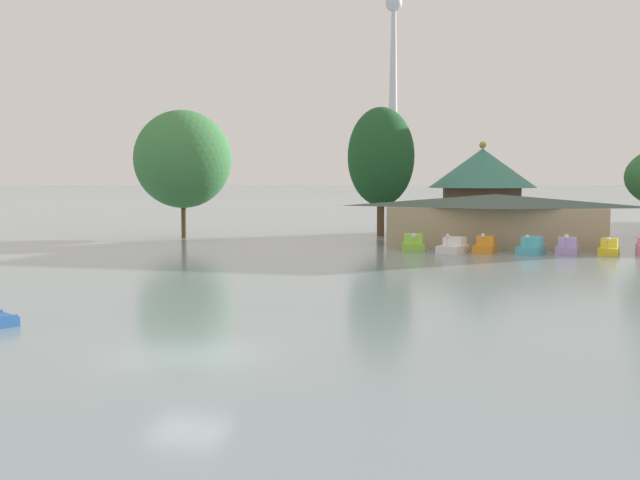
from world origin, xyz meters
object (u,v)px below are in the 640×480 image
(shoreline_tree_mid, at_px, (381,157))
(distant_broadcast_tower, at_px, (394,34))
(pedal_boat_lime, at_px, (413,244))
(shoreline_tree_tall_left, at_px, (183,159))
(pedal_boat_yellow, at_px, (609,248))
(boathouse, at_px, (495,219))
(pedal_boat_orange, at_px, (485,246))
(pedal_boat_lavender, at_px, (567,247))
(green_roof_pavilion, at_px, (482,184))
(pedal_boat_cyan, at_px, (531,247))
(pedal_boat_white, at_px, (453,247))

(shoreline_tree_mid, relative_size, distant_broadcast_tower, 0.08)
(pedal_boat_lime, bearing_deg, shoreline_tree_tall_left, -117.13)
(pedal_boat_yellow, height_order, boathouse, boathouse)
(pedal_boat_orange, relative_size, shoreline_tree_mid, 0.25)
(pedal_boat_lavender, bearing_deg, green_roof_pavilion, -152.02)
(pedal_boat_orange, distance_m, distant_broadcast_tower, 292.22)
(pedal_boat_lavender, height_order, shoreline_tree_mid, shoreline_tree_mid)
(pedal_boat_cyan, distance_m, shoreline_tree_tall_left, 33.29)
(pedal_boat_orange, xyz_separation_m, shoreline_tree_mid, (-10.43, 14.68, 7.29))
(pedal_boat_white, relative_size, boathouse, 0.17)
(pedal_boat_yellow, xyz_separation_m, shoreline_tree_tall_left, (-37.02, 7.56, 6.97))
(distant_broadcast_tower, bearing_deg, pedal_boat_cyan, -79.74)
(distant_broadcast_tower, bearing_deg, shoreline_tree_mid, -82.05)
(pedal_boat_orange, xyz_separation_m, boathouse, (0.61, 5.72, 1.76))
(green_roof_pavilion, distance_m, shoreline_tree_mid, 11.23)
(pedal_boat_lime, height_order, pedal_boat_orange, pedal_boat_orange)
(pedal_boat_white, distance_m, shoreline_tree_tall_left, 28.13)
(pedal_boat_cyan, distance_m, distant_broadcast_tower, 293.41)
(shoreline_tree_tall_left, relative_size, shoreline_tree_mid, 0.96)
(pedal_boat_yellow, distance_m, boathouse, 10.16)
(distant_broadcast_tower, bearing_deg, pedal_boat_orange, -80.37)
(boathouse, bearing_deg, pedal_boat_white, -113.58)
(green_roof_pavilion, height_order, shoreline_tree_tall_left, shoreline_tree_tall_left)
(shoreline_tree_mid, bearing_deg, green_roof_pavilion, 28.15)
(pedal_boat_lime, bearing_deg, shoreline_tree_mid, -169.89)
(pedal_boat_white, xyz_separation_m, shoreline_tree_tall_left, (-25.85, 8.62, 6.99))
(pedal_boat_lime, distance_m, shoreline_tree_tall_left, 24.99)
(pedal_boat_yellow, distance_m, distant_broadcast_tower, 293.79)
(pedal_boat_orange, distance_m, green_roof_pavilion, 20.36)
(pedal_boat_yellow, relative_size, distant_broadcast_tower, 0.02)
(pedal_boat_white, xyz_separation_m, shoreline_tree_mid, (-8.08, 15.74, 7.31))
(pedal_boat_yellow, bearing_deg, pedal_boat_white, -72.47)
(pedal_boat_yellow, xyz_separation_m, boathouse, (-8.21, 5.72, 1.76))
(green_roof_pavilion, relative_size, shoreline_tree_mid, 0.86)
(boathouse, distance_m, distant_broadcast_tower, 286.43)
(boathouse, bearing_deg, shoreline_tree_tall_left, 176.35)
(pedal_boat_cyan, bearing_deg, pedal_boat_white, -69.07)
(distant_broadcast_tower, bearing_deg, pedal_boat_lavender, -79.20)
(pedal_boat_yellow, distance_m, shoreline_tree_tall_left, 38.42)
(pedal_boat_white, distance_m, green_roof_pavilion, 21.44)
(pedal_boat_lime, xyz_separation_m, shoreline_tree_mid, (-4.95, 14.88, 7.26))
(boathouse, xyz_separation_m, distant_broadcast_tower, (-48.00, 273.64, 69.70))
(pedal_boat_orange, distance_m, pedal_boat_cyan, 3.37)
(pedal_boat_lime, relative_size, pedal_boat_yellow, 1.00)
(pedal_boat_lime, distance_m, green_roof_pavilion, 21.05)
(pedal_boat_white, distance_m, distant_broadcast_tower, 292.87)
(pedal_boat_lavender, distance_m, boathouse, 8.06)
(pedal_boat_lime, height_order, shoreline_tree_mid, shoreline_tree_mid)
(pedal_boat_orange, distance_m, pedal_boat_lavender, 5.92)
(pedal_boat_white, height_order, shoreline_tree_tall_left, shoreline_tree_tall_left)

